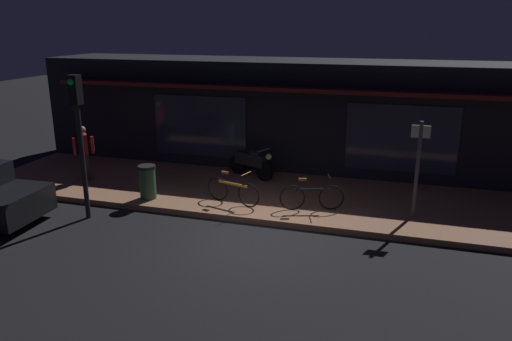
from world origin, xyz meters
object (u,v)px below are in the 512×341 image
at_px(bicycle_extra, 233,191).
at_px(trash_bin, 148,182).
at_px(bicycle_parked, 312,197).
at_px(motorcycle, 252,162).
at_px(sign_post, 418,164).
at_px(person_photographer, 84,152).
at_px(traffic_light_pole, 78,122).

distance_m(bicycle_extra, trash_bin, 2.38).
bearing_deg(bicycle_parked, motorcycle, 135.99).
bearing_deg(trash_bin, sign_post, 5.82).
height_order(bicycle_parked, trash_bin, trash_bin).
height_order(bicycle_extra, person_photographer, person_photographer).
bearing_deg(traffic_light_pole, sign_post, 14.88).
distance_m(motorcycle, sign_post, 5.24).
distance_m(motorcycle, trash_bin, 3.40).
xyz_separation_m(motorcycle, trash_bin, (-2.15, -2.64, -0.03)).
distance_m(bicycle_parked, traffic_light_pole, 6.03).
distance_m(motorcycle, bicycle_parked, 3.20).
xyz_separation_m(person_photographer, sign_post, (9.58, -0.24, 0.48)).
xyz_separation_m(bicycle_extra, person_photographer, (-4.99, 0.68, 0.52)).
height_order(motorcycle, trash_bin, motorcycle).
bearing_deg(motorcycle, sign_post, -21.90).
xyz_separation_m(bicycle_parked, sign_post, (2.50, 0.29, 1.00)).
relative_size(bicycle_extra, trash_bin, 1.73).
bearing_deg(bicycle_parked, bicycle_extra, -175.90).
distance_m(bicycle_parked, bicycle_extra, 2.09).
bearing_deg(sign_post, bicycle_extra, -174.51).
height_order(trash_bin, traffic_light_pole, traffic_light_pole).
bearing_deg(motorcycle, person_photographer, -160.49).
bearing_deg(traffic_light_pole, bicycle_parked, 18.51).
height_order(person_photographer, trash_bin, person_photographer).
xyz_separation_m(bicycle_parked, bicycle_extra, (-2.08, -0.15, 0.00)).
bearing_deg(sign_post, motorcycle, 158.10).
height_order(sign_post, trash_bin, sign_post).
height_order(bicycle_extra, trash_bin, trash_bin).
xyz_separation_m(trash_bin, traffic_light_pole, (-0.96, -1.39, 1.86)).
height_order(motorcycle, traffic_light_pole, traffic_light_pole).
height_order(bicycle_parked, traffic_light_pole, traffic_light_pole).
bearing_deg(person_photographer, traffic_light_pole, -54.47).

